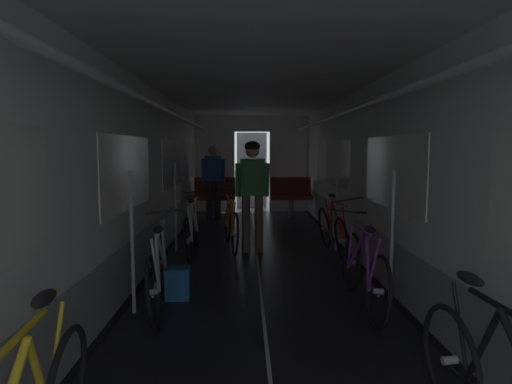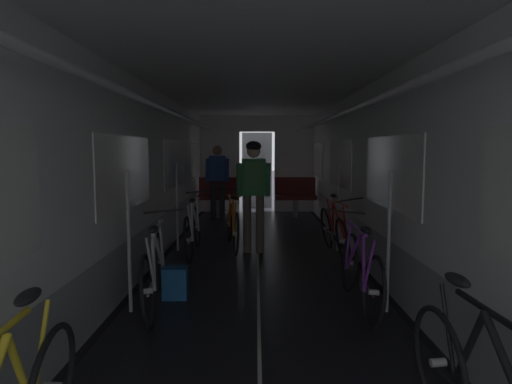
% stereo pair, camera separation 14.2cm
% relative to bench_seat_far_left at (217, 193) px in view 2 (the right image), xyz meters
% --- Properties ---
extents(train_car_shell, '(3.14, 12.34, 2.57)m').
position_rel_bench_seat_far_left_xyz_m(train_car_shell, '(0.90, -4.47, 1.13)').
color(train_car_shell, black).
rests_on(train_car_shell, ground).
extents(bench_seat_far_left, '(0.98, 0.51, 0.95)m').
position_rel_bench_seat_far_left_xyz_m(bench_seat_far_left, '(0.00, 0.00, 0.00)').
color(bench_seat_far_left, gray).
rests_on(bench_seat_far_left, ground).
extents(bench_seat_far_right, '(0.98, 0.51, 0.95)m').
position_rel_bench_seat_far_left_xyz_m(bench_seat_far_right, '(1.80, 0.00, 0.00)').
color(bench_seat_far_right, gray).
rests_on(bench_seat_far_right, ground).
extents(bicycle_purple, '(0.44, 1.69, 0.95)m').
position_rel_bench_seat_far_left_xyz_m(bicycle_purple, '(1.92, -5.87, -0.19)').
color(bicycle_purple, black).
rests_on(bicycle_purple, ground).
extents(bicycle_red, '(0.45, 1.70, 0.96)m').
position_rel_bench_seat_far_left_xyz_m(bicycle_red, '(2.06, -3.70, -0.19)').
color(bicycle_red, black).
rests_on(bicycle_red, ground).
extents(bicycle_white, '(0.44, 1.69, 0.95)m').
position_rel_bench_seat_far_left_xyz_m(bicycle_white, '(-0.09, -3.64, -0.18)').
color(bicycle_white, black).
rests_on(bicycle_white, ground).
extents(bicycle_silver, '(0.44, 1.69, 0.95)m').
position_rel_bench_seat_far_left_xyz_m(bicycle_silver, '(-0.15, -5.85, -0.19)').
color(bicycle_silver, black).
rests_on(bicycle_silver, ground).
extents(person_cyclist_aisle, '(0.54, 0.40, 1.73)m').
position_rel_bench_seat_far_left_xyz_m(person_cyclist_aisle, '(0.84, -3.50, 0.50)').
color(person_cyclist_aisle, brown).
rests_on(person_cyclist_aisle, ground).
extents(bicycle_orange_in_aisle, '(0.48, 1.68, 0.94)m').
position_rel_bench_seat_far_left_xyz_m(bicycle_orange_in_aisle, '(0.50, -3.24, -0.18)').
color(bicycle_orange_in_aisle, black).
rests_on(bicycle_orange_in_aisle, ground).
extents(person_standing_near_bench, '(0.53, 0.23, 1.69)m').
position_rel_bench_seat_far_left_xyz_m(person_standing_near_bench, '(0.00, -0.38, 0.41)').
color(person_standing_near_bench, '#2D2D33').
rests_on(person_standing_near_bench, ground).
extents(backpack_on_floor, '(0.27, 0.21, 0.34)m').
position_rel_bench_seat_far_left_xyz_m(backpack_on_floor, '(0.00, -5.58, -0.40)').
color(backpack_on_floor, '#1E5693').
rests_on(backpack_on_floor, ground).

